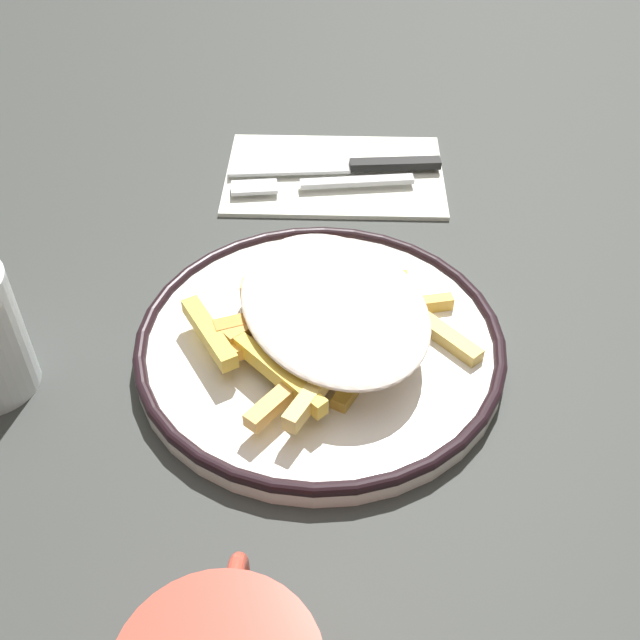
# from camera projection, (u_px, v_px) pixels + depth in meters

# --- Properties ---
(ground_plane) EXTENTS (2.60, 2.60, 0.00)m
(ground_plane) POSITION_uv_depth(u_px,v_px,m) (320.00, 353.00, 0.59)
(ground_plane) COLOR #333633
(plate) EXTENTS (0.28, 0.28, 0.02)m
(plate) POSITION_uv_depth(u_px,v_px,m) (320.00, 343.00, 0.58)
(plate) COLOR white
(plate) RESTS_ON ground_plane
(fries_heap) EXTENTS (0.21, 0.22, 0.04)m
(fries_heap) POSITION_uv_depth(u_px,v_px,m) (327.00, 311.00, 0.56)
(fries_heap) COLOR #EBA347
(fries_heap) RESTS_ON plate
(napkin) EXTENTS (0.15, 0.22, 0.01)m
(napkin) POSITION_uv_depth(u_px,v_px,m) (335.00, 173.00, 0.76)
(napkin) COLOR silver
(napkin) RESTS_ON ground_plane
(fork) EXTENTS (0.04, 0.18, 0.01)m
(fork) POSITION_uv_depth(u_px,v_px,m) (322.00, 183.00, 0.74)
(fork) COLOR silver
(fork) RESTS_ON napkin
(knife) EXTENTS (0.03, 0.21, 0.01)m
(knife) POSITION_uv_depth(u_px,v_px,m) (354.00, 166.00, 0.76)
(knife) COLOR black
(knife) RESTS_ON napkin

